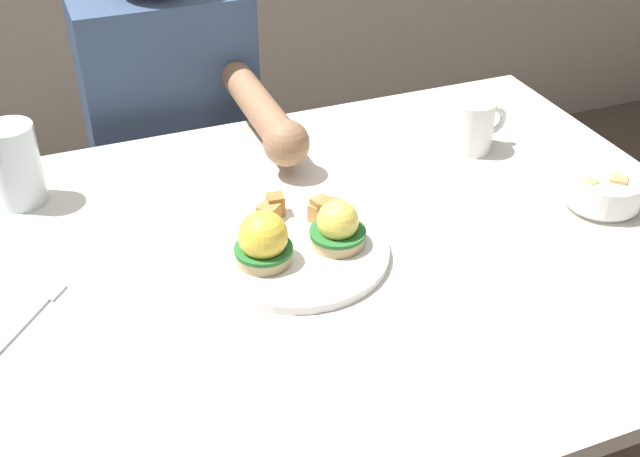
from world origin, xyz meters
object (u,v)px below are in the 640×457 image
object	(u,v)px
eggs_benedict_plate	(297,242)
fork	(32,314)
dining_table	(334,302)
diner_person	(178,138)
fruit_bowl	(603,190)
water_glass_near	(17,168)
coffee_mug	(472,123)

from	to	relation	value
eggs_benedict_plate	fork	size ratio (longest dim) A/B	2.05
dining_table	diner_person	distance (m)	0.61
eggs_benedict_plate	diner_person	xyz separation A→B (m)	(-0.05, 0.60, -0.12)
eggs_benedict_plate	fruit_bowl	world-z (taller)	eggs_benedict_plate
dining_table	water_glass_near	size ratio (longest dim) A/B	8.82
dining_table	water_glass_near	distance (m)	0.55
coffee_mug	fork	bearing A→B (deg)	-166.38
dining_table	diner_person	xyz separation A→B (m)	(-0.11, 0.60, 0.02)
dining_table	water_glass_near	xyz separation A→B (m)	(-0.42, 0.31, 0.17)
dining_table	fruit_bowl	bearing A→B (deg)	-6.65
coffee_mug	diner_person	xyz separation A→B (m)	(-0.46, 0.41, -0.14)
fork	water_glass_near	world-z (taller)	water_glass_near
fruit_bowl	diner_person	distance (m)	0.86
fruit_bowl	water_glass_near	size ratio (longest dim) A/B	0.88
dining_table	eggs_benedict_plate	bearing A→B (deg)	-179.07
fork	diner_person	distance (m)	0.69
fruit_bowl	coffee_mug	distance (m)	0.26
coffee_mug	fork	distance (m)	0.81
fork	water_glass_near	bearing A→B (deg)	87.49
water_glass_near	coffee_mug	bearing A→B (deg)	-8.22
diner_person	coffee_mug	bearing A→B (deg)	-41.70
coffee_mug	eggs_benedict_plate	bearing A→B (deg)	-154.34
coffee_mug	diner_person	bearing A→B (deg)	138.30
dining_table	fork	distance (m)	0.45
eggs_benedict_plate	dining_table	bearing A→B (deg)	0.93
fruit_bowl	dining_table	bearing A→B (deg)	173.35
water_glass_near	eggs_benedict_plate	bearing A→B (deg)	-40.19
eggs_benedict_plate	water_glass_near	world-z (taller)	water_glass_near
fruit_bowl	diner_person	world-z (taller)	diner_person
fork	diner_person	world-z (taller)	diner_person
dining_table	eggs_benedict_plate	xyz separation A→B (m)	(-0.06, -0.00, 0.13)
coffee_mug	fork	size ratio (longest dim) A/B	0.85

